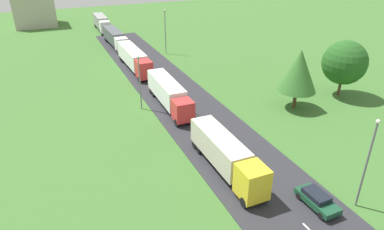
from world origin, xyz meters
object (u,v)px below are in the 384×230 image
Objects in this scene: truck_third at (169,93)px; tree_maple at (299,71)px; truck_fifth at (115,37)px; lamppost_second at (368,160)px; truck_second at (226,154)px; distant_building at (34,9)px; car_third at (317,199)px; truck_sixth at (102,22)px; truck_fourth at (134,58)px; lamppost_fourth at (165,30)px; tree_birch at (345,63)px; lamppost_third at (140,80)px.

tree_maple is (16.14, -7.38, 3.38)m from truck_third.
truck_fifth is 61.48m from lamppost_second.
tree_maple is at bearing 30.72° from truck_second.
car_third is at bearing -77.27° from distant_building.
car_third is at bearing -57.97° from truck_second.
truck_fifth is at bearing 89.91° from truck_second.
lamppost_second is at bearing -84.11° from truck_sixth.
truck_sixth is 1.47× the size of tree_maple.
truck_sixth is 78.34m from lamppost_second.
lamppost_second is at bearing -113.09° from tree_maple.
truck_fourth is (-0.28, 17.56, 0.04)m from truck_third.
truck_fifth is 1.58× the size of tree_maple.
tree_maple is at bearing -66.43° from distant_building.
truck_second is 0.91× the size of truck_fifth.
truck_fourth is at bearing 123.37° from tree_maple.
lamppost_fourth is 35.73m from tree_birch.
tree_maple is (16.27, 9.67, 3.40)m from truck_second.
tree_birch is at bearing -58.41° from truck_fifth.
truck_third reaches higher than truck_second.
truck_sixth is 2.99× the size of car_third.
tree_birch is 1.00× the size of tree_maple.
distant_building is (-15.72, 13.77, 2.23)m from truck_sixth.
truck_third is 18.07m from tree_maple.
lamppost_fourth reaches higher than tree_birch.
lamppost_fourth is at bearing 40.47° from truck_fourth.
truck_second is 17.05m from truck_third.
truck_sixth is 1.46× the size of tree_birch.
truck_fourth is at bearing -72.23° from distant_building.
car_third is (4.90, -7.83, -1.31)m from truck_second.
car_third is 0.48× the size of lamppost_second.
distant_building is (-15.58, 30.78, 2.30)m from truck_fifth.
lamppost_third is 30.00m from tree_birch.
distant_building is at bearing 100.64° from truck_second.
distant_building reaches higher than truck_third.
car_third is (4.68, -76.56, -1.36)m from truck_sixth.
lamppost_third is at bearing -116.93° from lamppost_fourth.
tree_maple is (7.65, -32.42, 0.48)m from lamppost_fourth.
car_third is (4.77, -24.88, -1.33)m from truck_third.
distant_building is at bearing 102.73° from car_third.
lamppost_fourth reaches higher than truck_second.
lamppost_fourth reaches higher than car_third.
tree_birch is at bearing -43.29° from truck_fourth.
truck_fourth is 1.21× the size of truck_sixth.
tree_birch is at bearing 5.49° from tree_maple.
truck_fifth is at bearing 111.07° from tree_maple.
truck_sixth is 1.36× the size of lamppost_fourth.
lamppost_second reaches higher than car_third.
truck_sixth is at bearing -41.22° from distant_building.
lamppost_third is (-11.93, 27.02, -0.48)m from lamppost_second.
tree_birch is (20.49, 18.38, 4.39)m from car_third.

